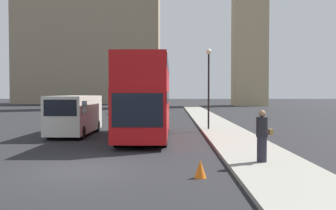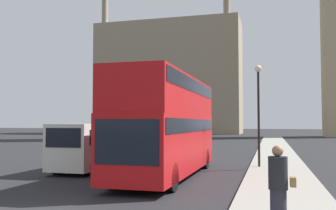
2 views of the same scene
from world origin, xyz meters
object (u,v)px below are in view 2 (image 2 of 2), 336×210
Objects in this scene: red_double_decker_bus at (168,122)px; pedestrian at (279,188)px; parked_sedan at (188,138)px; white_van at (93,145)px; street_lamp at (258,99)px.

red_double_decker_bus reaches higher than pedestrian.
pedestrian is at bearing -60.03° from red_double_decker_bus.
pedestrian is at bearing -74.63° from parked_sedan.
white_van is 13.14m from pedestrian.
pedestrian is 0.40× the size of parked_sedan.
red_double_decker_bus is at bearing 119.97° from pedestrian.
white_van is at bearing -89.70° from parked_sedan.
street_lamp is 1.17× the size of parked_sedan.
white_van is 1.15× the size of street_lamp.
street_lamp is at bearing 44.90° from red_double_decker_bus.
red_double_decker_bus is 25.82m from parked_sedan.
white_van is at bearing -163.79° from street_lamp.
parked_sedan is (-4.54, 25.35, -1.80)m from red_double_decker_bus.
white_van is 23.89m from parked_sedan.
street_lamp is (3.91, 3.89, 1.21)m from red_double_decker_bus.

